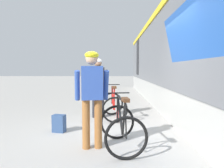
# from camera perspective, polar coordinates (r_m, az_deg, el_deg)

# --- Properties ---
(ground_plane) EXTENTS (80.00, 80.00, 0.00)m
(ground_plane) POSITION_cam_1_polar(r_m,az_deg,el_deg) (4.80, 0.71, -13.48)
(ground_plane) COLOR #A09E99
(train_car) EXTENTS (3.22, 21.74, 3.88)m
(train_car) POSITION_cam_1_polar(r_m,az_deg,el_deg) (6.63, 27.47, 8.10)
(train_car) COLOR slate
(train_car) RESTS_ON ground
(cyclist_near_in_blue) EXTENTS (0.64, 0.38, 1.76)m
(cyclist_near_in_blue) POSITION_cam_1_polar(r_m,az_deg,el_deg) (3.79, -5.47, -1.87)
(cyclist_near_in_blue) COLOR #935B2D
(cyclist_near_in_blue) RESTS_ON ground
(cyclist_far_in_dark) EXTENTS (0.63, 0.34, 1.76)m
(cyclist_far_in_dark) POSITION_cam_1_polar(r_m,az_deg,el_deg) (6.25, -3.81, 0.45)
(cyclist_far_in_dark) COLOR #232328
(cyclist_far_in_dark) RESTS_ON ground
(bicycle_near_black) EXTENTS (0.84, 1.15, 0.99)m
(bicycle_near_black) POSITION_cam_1_polar(r_m,az_deg,el_deg) (3.89, 2.54, -11.50)
(bicycle_near_black) COLOR black
(bicycle_near_black) RESTS_ON ground
(bicycle_far_red) EXTENTS (0.80, 1.13, 0.99)m
(bicycle_far_red) POSITION_cam_1_polar(r_m,az_deg,el_deg) (6.15, 0.32, -5.72)
(bicycle_far_red) COLOR black
(bicycle_far_red) RESTS_ON ground
(backpack_on_platform) EXTENTS (0.31, 0.24, 0.40)m
(backpack_on_platform) POSITION_cam_1_polar(r_m,az_deg,el_deg) (5.05, -14.20, -10.35)
(backpack_on_platform) COLOR navy
(backpack_on_platform) RESTS_ON ground
(water_bottle_near_the_bikes) EXTENTS (0.07, 0.07, 0.20)m
(water_bottle_near_the_bikes) POSITION_cam_1_polar(r_m,az_deg,el_deg) (6.32, 1.52, -8.22)
(water_bottle_near_the_bikes) COLOR red
(water_bottle_near_the_bikes) RESTS_ON ground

